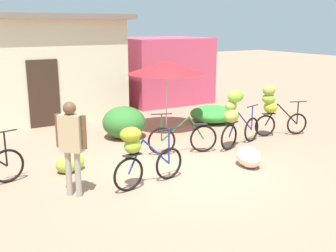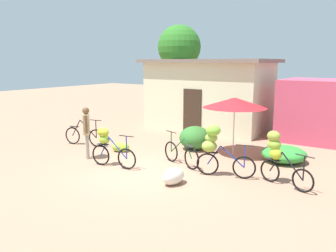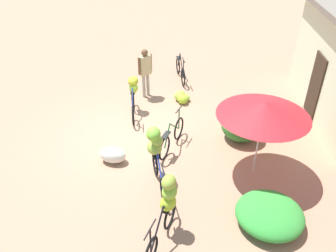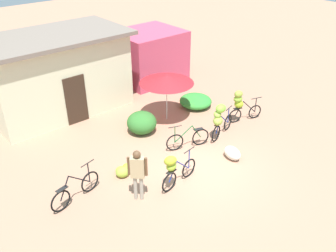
{
  "view_description": "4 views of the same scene",
  "coord_description": "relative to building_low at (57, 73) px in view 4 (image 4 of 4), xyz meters",
  "views": [
    {
      "loc": [
        -4.4,
        -6.74,
        3.0
      ],
      "look_at": [
        0.15,
        0.94,
        0.76
      ],
      "focal_mm": 43.57,
      "sensor_mm": 36.0,
      "label": 1
    },
    {
      "loc": [
        5.98,
        -7.49,
        3.18
      ],
      "look_at": [
        -0.08,
        1.37,
        1.13
      ],
      "focal_mm": 35.95,
      "sensor_mm": 36.0,
      "label": 2
    },
    {
      "loc": [
        8.28,
        1.48,
        5.75
      ],
      "look_at": [
        1.25,
        0.99,
        1.14
      ],
      "focal_mm": 36.58,
      "sensor_mm": 36.0,
      "label": 3
    },
    {
      "loc": [
        -7.01,
        -6.85,
        7.28
      ],
      "look_at": [
        0.04,
        1.47,
        0.94
      ],
      "focal_mm": 38.29,
      "sensor_mm": 36.0,
      "label": 4
    }
  ],
  "objects": [
    {
      "name": "bicycle_rightmost",
      "position": [
        5.07,
        -5.76,
        -0.85
      ],
      "size": [
        1.5,
        0.61,
        1.41
      ],
      "color": "black",
      "rests_on": "ground"
    },
    {
      "name": "hedge_bush_front_left",
      "position": [
        1.5,
        -3.87,
        -1.24
      ],
      "size": [
        1.16,
        1.16,
        0.86
      ],
      "primitive_type": "ellipsoid",
      "color": "#306D2B",
      "rests_on": "ground"
    },
    {
      "name": "bicycle_by_shop",
      "position": [
        3.44,
        -6.13,
        -0.79
      ],
      "size": [
        1.61,
        0.66,
        1.48
      ],
      "color": "black",
      "rests_on": "ground"
    },
    {
      "name": "produce_sack",
      "position": [
        2.84,
        -7.33,
        -1.45
      ],
      "size": [
        0.54,
        0.76,
        0.44
      ],
      "primitive_type": "ellipsoid",
      "rotation": [
        0.0,
        0.0,
        1.42
      ],
      "color": "silver",
      "rests_on": "ground"
    },
    {
      "name": "building_low",
      "position": [
        0.0,
        0.0,
        0.0
      ],
      "size": [
        6.04,
        3.52,
        3.3
      ],
      "color": "beige",
      "rests_on": "ground"
    },
    {
      "name": "bicycle_center_loaded",
      "position": [
        2.12,
        -5.82,
        -1.31
      ],
      "size": [
        1.61,
        0.6,
        1.0
      ],
      "color": "black",
      "rests_on": "ground"
    },
    {
      "name": "shop_pink",
      "position": [
        5.08,
        0.32,
        -0.43
      ],
      "size": [
        3.2,
        2.8,
        2.48
      ],
      "primitive_type": "cube",
      "color": "#C2435F",
      "rests_on": "ground"
    },
    {
      "name": "hedge_bush_front_right",
      "position": [
        4.66,
        -3.61,
        -1.41
      ],
      "size": [
        1.41,
        1.44,
        0.52
      ],
      "primitive_type": "ellipsoid",
      "color": "#318D34",
      "rests_on": "ground"
    },
    {
      "name": "market_umbrella",
      "position": [
        2.92,
        -3.68,
        0.14
      ],
      "size": [
        2.17,
        2.17,
        1.99
      ],
      "color": "beige",
      "rests_on": "ground"
    },
    {
      "name": "person_vendor",
      "position": [
        -0.88,
        -6.92,
        -0.61
      ],
      "size": [
        0.44,
        0.43,
        1.72
      ],
      "color": "gray",
      "rests_on": "ground"
    },
    {
      "name": "banana_pile_on_ground",
      "position": [
        -0.57,
        -5.65,
        -1.51
      ],
      "size": [
        0.75,
        0.64,
        0.35
      ],
      "color": "#97C638",
      "rests_on": "ground"
    },
    {
      "name": "ground_plane",
      "position": [
        1.5,
        -6.88,
        -1.67
      ],
      "size": [
        60.0,
        60.0,
        0.0
      ],
      "primitive_type": "plane",
      "color": "#A3745B"
    },
    {
      "name": "bicycle_near_pile",
      "position": [
        0.31,
        -7.16,
        -0.96
      ],
      "size": [
        1.59,
        0.38,
        1.2
      ],
      "color": "black",
      "rests_on": "ground"
    },
    {
      "name": "bicycle_leftmost",
      "position": [
        -2.32,
        -5.76,
        -1.3
      ],
      "size": [
        1.74,
        0.43,
        1.04
      ],
      "color": "black",
      "rests_on": "ground"
    }
  ]
}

